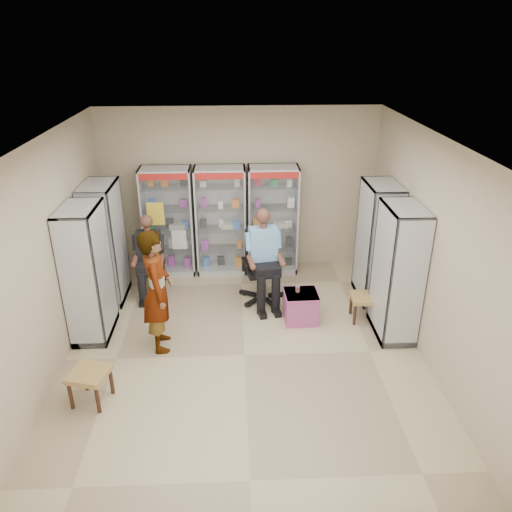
{
  "coord_description": "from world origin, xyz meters",
  "views": [
    {
      "loc": [
        -0.11,
        -5.82,
        4.22
      ],
      "look_at": [
        0.2,
        0.7,
        1.22
      ],
      "focal_mm": 35.0,
      "sensor_mm": 36.0,
      "label": 1
    }
  ],
  "objects_px": {
    "cabinet_back_mid": "(221,221)",
    "cabinet_right_far": "(377,243)",
    "cabinet_back_right": "(273,220)",
    "woven_stool_a": "(364,308)",
    "cabinet_right_near": "(397,273)",
    "cabinet_left_far": "(105,243)",
    "pink_trunk": "(301,307)",
    "cabinet_back_left": "(169,222)",
    "seated_shopkeeper": "(263,259)",
    "cabinet_left_near": "(88,273)",
    "woven_stool_b": "(91,386)",
    "standing_man": "(157,291)",
    "wooden_chair": "(151,266)",
    "office_chair": "(262,267)"
  },
  "relations": [
    {
      "from": "cabinet_back_mid",
      "to": "cabinet_right_far",
      "type": "height_order",
      "value": "same"
    },
    {
      "from": "cabinet_back_right",
      "to": "woven_stool_a",
      "type": "xyz_separation_m",
      "value": [
        1.3,
        -1.85,
        -0.79
      ]
    },
    {
      "from": "cabinet_right_near",
      "to": "woven_stool_a",
      "type": "distance_m",
      "value": 0.94
    },
    {
      "from": "cabinet_left_far",
      "to": "pink_trunk",
      "type": "distance_m",
      "value": 3.35
    },
    {
      "from": "cabinet_back_left",
      "to": "woven_stool_a",
      "type": "relative_size",
      "value": 4.82
    },
    {
      "from": "cabinet_back_mid",
      "to": "cabinet_back_right",
      "type": "distance_m",
      "value": 0.95
    },
    {
      "from": "seated_shopkeeper",
      "to": "woven_stool_a",
      "type": "bearing_deg",
      "value": -33.3
    },
    {
      "from": "cabinet_back_left",
      "to": "cabinet_right_far",
      "type": "bearing_deg",
      "value": -17.75
    },
    {
      "from": "cabinet_left_near",
      "to": "woven_stool_b",
      "type": "height_order",
      "value": "cabinet_left_near"
    },
    {
      "from": "pink_trunk",
      "to": "woven_stool_b",
      "type": "xyz_separation_m",
      "value": [
        -2.81,
        -1.75,
        -0.02
      ]
    },
    {
      "from": "cabinet_back_right",
      "to": "seated_shopkeeper",
      "type": "bearing_deg",
      "value": -102.16
    },
    {
      "from": "cabinet_right_far",
      "to": "pink_trunk",
      "type": "height_order",
      "value": "cabinet_right_far"
    },
    {
      "from": "woven_stool_a",
      "to": "cabinet_back_right",
      "type": "bearing_deg",
      "value": 125.03
    },
    {
      "from": "cabinet_back_mid",
      "to": "pink_trunk",
      "type": "distance_m",
      "value": 2.35
    },
    {
      "from": "cabinet_left_far",
      "to": "standing_man",
      "type": "relative_size",
      "value": 1.11
    },
    {
      "from": "cabinet_left_far",
      "to": "woven_stool_a",
      "type": "xyz_separation_m",
      "value": [
        4.13,
        -0.92,
        -0.79
      ]
    },
    {
      "from": "wooden_chair",
      "to": "standing_man",
      "type": "distance_m",
      "value": 1.79
    },
    {
      "from": "cabinet_back_mid",
      "to": "cabinet_left_near",
      "type": "relative_size",
      "value": 1.0
    },
    {
      "from": "cabinet_left_near",
      "to": "seated_shopkeeper",
      "type": "height_order",
      "value": "cabinet_left_near"
    },
    {
      "from": "seated_shopkeeper",
      "to": "standing_man",
      "type": "relative_size",
      "value": 0.85
    },
    {
      "from": "office_chair",
      "to": "cabinet_right_near",
      "type": "bearing_deg",
      "value": -40.12
    },
    {
      "from": "office_chair",
      "to": "seated_shopkeeper",
      "type": "relative_size",
      "value": 0.79
    },
    {
      "from": "pink_trunk",
      "to": "standing_man",
      "type": "height_order",
      "value": "standing_man"
    },
    {
      "from": "office_chair",
      "to": "cabinet_right_far",
      "type": "bearing_deg",
      "value": -9.84
    },
    {
      "from": "cabinet_back_left",
      "to": "cabinet_right_far",
      "type": "xyz_separation_m",
      "value": [
        3.53,
        -1.13,
        0.0
      ]
    },
    {
      "from": "cabinet_left_far",
      "to": "woven_stool_a",
      "type": "bearing_deg",
      "value": 77.38
    },
    {
      "from": "cabinet_left_far",
      "to": "cabinet_left_near",
      "type": "bearing_deg",
      "value": -0.0
    },
    {
      "from": "cabinet_back_right",
      "to": "seated_shopkeeper",
      "type": "distance_m",
      "value": 1.23
    },
    {
      "from": "pink_trunk",
      "to": "woven_stool_a",
      "type": "height_order",
      "value": "pink_trunk"
    },
    {
      "from": "cabinet_right_near",
      "to": "cabinet_back_right",
      "type": "bearing_deg",
      "value": 36.16
    },
    {
      "from": "office_chair",
      "to": "woven_stool_b",
      "type": "height_order",
      "value": "office_chair"
    },
    {
      "from": "cabinet_right_far",
      "to": "standing_man",
      "type": "xyz_separation_m",
      "value": [
        -3.42,
        -1.3,
        -0.1
      ]
    },
    {
      "from": "cabinet_right_near",
      "to": "seated_shopkeeper",
      "type": "height_order",
      "value": "cabinet_right_near"
    },
    {
      "from": "cabinet_back_right",
      "to": "cabinet_right_far",
      "type": "xyz_separation_m",
      "value": [
        1.63,
        -1.13,
        0.0
      ]
    },
    {
      "from": "pink_trunk",
      "to": "woven_stool_b",
      "type": "bearing_deg",
      "value": -148.09
    },
    {
      "from": "cabinet_left_far",
      "to": "cabinet_left_near",
      "type": "relative_size",
      "value": 1.0
    },
    {
      "from": "cabinet_left_far",
      "to": "pink_trunk",
      "type": "bearing_deg",
      "value": 73.93
    },
    {
      "from": "wooden_chair",
      "to": "cabinet_right_far",
      "type": "bearing_deg",
      "value": -6.04
    },
    {
      "from": "seated_shopkeeper",
      "to": "pink_trunk",
      "type": "relative_size",
      "value": 3.09
    },
    {
      "from": "woven_stool_a",
      "to": "standing_man",
      "type": "relative_size",
      "value": 0.23
    },
    {
      "from": "wooden_chair",
      "to": "pink_trunk",
      "type": "bearing_deg",
      "value": -24.19
    },
    {
      "from": "cabinet_back_mid",
      "to": "cabinet_left_far",
      "type": "relative_size",
      "value": 1.0
    },
    {
      "from": "cabinet_back_left",
      "to": "cabinet_back_right",
      "type": "distance_m",
      "value": 1.9
    },
    {
      "from": "woven_stool_a",
      "to": "cabinet_right_near",
      "type": "bearing_deg",
      "value": -48.68
    },
    {
      "from": "cabinet_back_right",
      "to": "standing_man",
      "type": "bearing_deg",
      "value": -126.41
    },
    {
      "from": "woven_stool_a",
      "to": "seated_shopkeeper",
      "type": "bearing_deg",
      "value": 156.56
    },
    {
      "from": "cabinet_left_near",
      "to": "seated_shopkeeper",
      "type": "bearing_deg",
      "value": 108.25
    },
    {
      "from": "cabinet_back_mid",
      "to": "cabinet_right_near",
      "type": "distance_m",
      "value": 3.41
    },
    {
      "from": "cabinet_left_near",
      "to": "office_chair",
      "type": "height_order",
      "value": "cabinet_left_near"
    },
    {
      "from": "cabinet_back_right",
      "to": "cabinet_left_near",
      "type": "bearing_deg",
      "value": -144.35
    }
  ]
}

